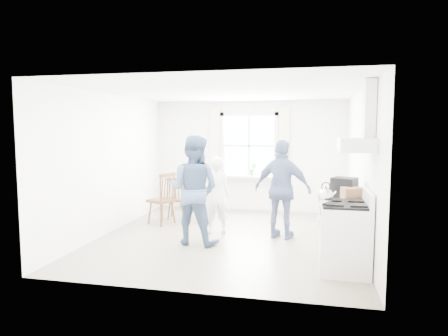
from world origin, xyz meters
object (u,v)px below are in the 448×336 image
Objects in this scene: stereo_stack at (344,187)px; person_left at (216,195)px; windsor_chair_b at (197,195)px; windsor_chair_a at (176,194)px; person_right at (282,189)px; person_mid at (194,190)px; windsor_chair_c at (165,193)px; low_cabinet at (346,227)px; gas_stove at (345,237)px.

stereo_stack is 2.38m from person_left.
stereo_stack is 3.30m from windsor_chair_b.
stereo_stack reaches higher than windsor_chair_a.
windsor_chair_a reaches higher than windsor_chair_b.
person_left is 1.24m from person_right.
windsor_chair_a is 1.89m from person_mid.
windsor_chair_b is 0.69m from windsor_chair_c.
windsor_chair_a is 0.51m from windsor_chair_b.
windsor_chair_b is at bearing -10.62° from person_right.
stereo_stack is at bearing -20.25° from windsor_chair_c.
low_cabinet is 0.98× the size of windsor_chair_a.
stereo_stack is 0.24× the size of person_mid.
gas_stove is at bearing 168.19° from person_mid.
windsor_chair_a reaches higher than low_cabinet.
person_right is at bearing -148.28° from person_mid.
gas_stove is at bearing -92.80° from stereo_stack.
person_right is (-0.95, 1.50, 0.40)m from gas_stove.
gas_stove is 3.91m from windsor_chair_c.
low_cabinet is 0.98× the size of windsor_chair_b.
low_cabinet is at bearing -63.25° from stereo_stack.
stereo_stack is at bearing 87.20° from gas_stove.
person_mid reaches higher than person_left.
stereo_stack reaches higher than low_cabinet.
low_cabinet is at bearing -30.70° from windsor_chair_b.
person_right is at bearing -12.17° from windsor_chair_c.
stereo_stack is 0.25× the size of person_right.
low_cabinet is (0.07, 0.70, -0.03)m from gas_stove.
low_cabinet is 1.37m from person_right.
person_mid is (0.95, -1.15, 0.27)m from windsor_chair_c.
low_cabinet is at bearing 84.32° from gas_stove.
person_right reaches higher than windsor_chair_b.
stereo_stack is 2.44m from person_mid.
gas_stove is at bearing -37.18° from windsor_chair_a.
stereo_stack is at bearing 135.91° from person_left.
windsor_chair_c reaches higher than windsor_chair_b.
person_right is at bearing 143.50° from stereo_stack.
person_mid is (-0.22, -0.71, 0.20)m from person_left.
windsor_chair_b is (-2.85, 1.70, 0.11)m from low_cabinet.
windsor_chair_a is (-3.32, 1.73, -0.49)m from stereo_stack.
person_left reaches higher than windsor_chair_a.
windsor_chair_b is 2.07m from person_right.
gas_stove is 0.61× the size of person_mid.
windsor_chair_c is (-3.39, 1.25, -0.40)m from stereo_stack.
person_right is (-0.99, 0.73, -0.17)m from stereo_stack.
person_mid is at bearing 48.77° from person_left.
windsor_chair_a is 1.45m from person_left.
windsor_chair_a is at bearing -53.54° from person_mid.
windsor_chair_b is 0.63× the size of person_left.
person_right is at bearing 152.56° from person_left.
person_left reaches higher than stereo_stack.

